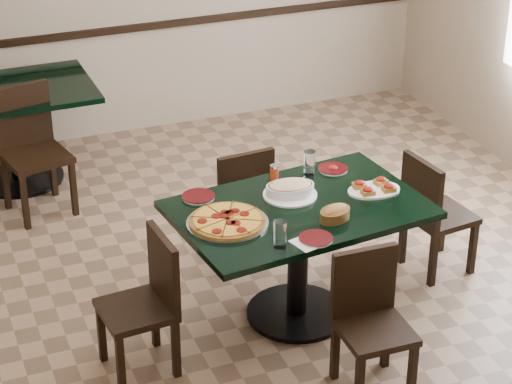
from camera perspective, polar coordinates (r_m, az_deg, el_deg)
name	(u,v)px	position (r m, az deg, el deg)	size (l,w,h in m)	color
floor	(262,293)	(6.32, 0.34, -5.77)	(5.50, 5.50, 0.00)	#8C6E51
room_shell	(304,17)	(7.63, 2.79, 9.96)	(5.50, 5.50, 5.50)	white
main_table	(299,234)	(5.82, 2.44, -2.41)	(1.52, 1.08, 0.75)	black
back_table	(13,117)	(7.68, -13.70, 4.18)	(1.22, 0.90, 0.75)	black
chair_far	(240,199)	(6.44, -0.93, -0.39)	(0.41, 0.41, 0.82)	black
chair_near	(370,315)	(5.38, 6.52, -6.98)	(0.38, 0.38, 0.79)	black
chair_right	(432,210)	(6.42, 10.01, -1.01)	(0.42, 0.42, 0.81)	black
chair_left	(148,297)	(5.50, -6.17, -6.00)	(0.41, 0.41, 0.81)	black
back_chair_near	(30,143)	(7.25, -12.77, 2.75)	(0.51, 0.51, 0.91)	black
pepperoni_pizza	(227,221)	(5.54, -1.65, -1.67)	(0.46, 0.46, 0.04)	#ACADB3
lasagna_casserole	(290,189)	(5.83, 1.96, 0.18)	(0.32, 0.32, 0.09)	white
bread_basket	(335,213)	(5.59, 4.54, -1.21)	(0.24, 0.20, 0.09)	brown
bruschetta_platter	(374,188)	(5.92, 6.76, 0.24)	(0.34, 0.24, 0.05)	white
side_plate_near	(316,239)	(5.40, 3.44, -2.67)	(0.19, 0.19, 0.02)	white
side_plate_far_r	(333,169)	(6.16, 4.42, 1.34)	(0.18, 0.18, 0.03)	white
side_plate_far_l	(198,197)	(5.83, -3.32, -0.26)	(0.20, 0.20, 0.02)	white
napkin_setting	(308,242)	(5.38, 3.02, -2.89)	(0.19, 0.19, 0.01)	white
water_glass_a	(309,163)	(6.07, 3.07, 1.67)	(0.07, 0.07, 0.15)	white
water_glass_b	(280,234)	(5.30, 1.38, -2.42)	(0.07, 0.07, 0.15)	white
pepper_shaker	(274,172)	(6.02, 1.05, 1.15)	(0.05, 0.05, 0.09)	#BF3714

